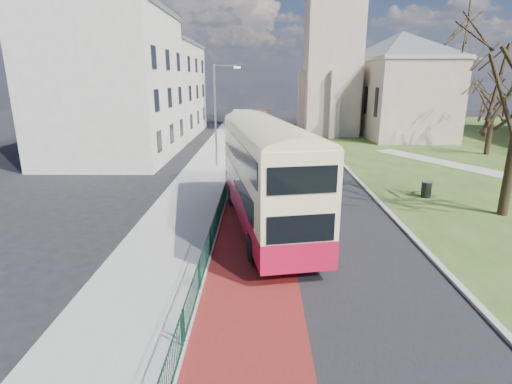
{
  "coord_description": "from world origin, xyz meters",
  "views": [
    {
      "loc": [
        -0.88,
        -14.36,
        7.06
      ],
      "look_at": [
        -1.08,
        3.36,
        2.0
      ],
      "focal_mm": 28.0,
      "sensor_mm": 36.0,
      "label": 1
    }
  ],
  "objects_px": {
    "bus": "(266,171)",
    "winter_tree_far": "(496,94)",
    "streetlamp": "(217,110)",
    "litter_bin": "(426,189)"
  },
  "relations": [
    {
      "from": "bus",
      "to": "litter_bin",
      "type": "xyz_separation_m",
      "value": [
        9.85,
        5.11,
        -2.3
      ]
    },
    {
      "from": "streetlamp",
      "to": "litter_bin",
      "type": "xyz_separation_m",
      "value": [
        13.6,
        -8.82,
        -4.04
      ]
    },
    {
      "from": "winter_tree_far",
      "to": "bus",
      "type": "bearing_deg",
      "value": -137.51
    },
    {
      "from": "winter_tree_far",
      "to": "litter_bin",
      "type": "distance_m",
      "value": 19.21
    },
    {
      "from": "bus",
      "to": "winter_tree_far",
      "type": "bearing_deg",
      "value": 32.06
    },
    {
      "from": "streetlamp",
      "to": "bus",
      "type": "bearing_deg",
      "value": -74.93
    },
    {
      "from": "streetlamp",
      "to": "litter_bin",
      "type": "height_order",
      "value": "streetlamp"
    },
    {
      "from": "winter_tree_far",
      "to": "litter_bin",
      "type": "relative_size",
      "value": 8.02
    },
    {
      "from": "streetlamp",
      "to": "winter_tree_far",
      "type": "xyz_separation_m",
      "value": [
        25.13,
        5.65,
        1.1
      ]
    },
    {
      "from": "litter_bin",
      "to": "bus",
      "type": "bearing_deg",
      "value": -152.57
    }
  ]
}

